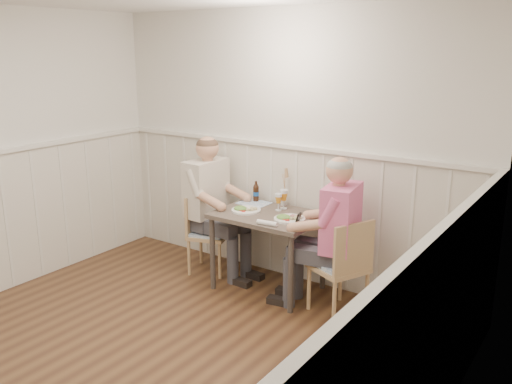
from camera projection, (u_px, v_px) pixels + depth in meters
ground_plane at (115, 380)px, 3.77m from camera, size 4.50×4.50×0.00m
room_shell at (98, 166)px, 3.37m from camera, size 4.04×4.54×2.60m
wainscot at (178, 257)px, 4.13m from camera, size 4.00×4.49×1.34m
dining_table at (268, 224)px, 5.02m from camera, size 0.96×0.70×0.75m
chair_right at (343, 264)px, 4.55m from camera, size 0.54×0.54×0.87m
chair_left at (205, 230)px, 5.50m from camera, size 0.48×0.48×0.81m
man_in_pink at (335, 247)px, 4.61m from camera, size 0.69×0.49×1.40m
diner_cream at (210, 215)px, 5.46m from camera, size 0.67×0.47×1.42m
plate_man at (288, 218)px, 4.80m from camera, size 0.28×0.28×0.07m
plate_diner at (244, 209)px, 5.06m from camera, size 0.28×0.28×0.07m
beer_glass_a at (284, 196)px, 5.11m from camera, size 0.07×0.07×0.19m
beer_glass_b at (278, 199)px, 5.06m from camera, size 0.07×0.07×0.16m
beer_bottle at (256, 192)px, 5.36m from camera, size 0.06×0.06×0.21m
rolled_napkin at (267, 223)px, 4.66m from camera, size 0.19×0.06×0.04m
grass_vase at (284, 188)px, 5.21m from camera, size 0.05×0.05×0.39m
gingham_mat at (254, 203)px, 5.32m from camera, size 0.30×0.24×0.01m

